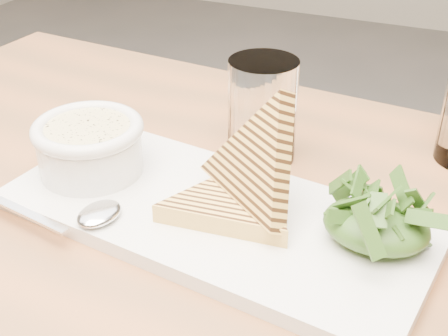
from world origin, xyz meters
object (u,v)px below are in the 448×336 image
at_px(platter, 216,215).
at_px(soup_bowl, 90,153).
at_px(table_top, 242,298).
at_px(glass_near, 262,111).

xyz_separation_m(platter, soup_bowl, (-0.15, 0.01, 0.03)).
relative_size(table_top, platter, 2.96).
xyz_separation_m(table_top, glass_near, (-0.06, 0.20, 0.08)).
bearing_deg(glass_near, platter, -87.80).
bearing_deg(platter, soup_bowl, 175.11).
height_order(soup_bowl, glass_near, glass_near).
distance_m(table_top, glass_near, 0.23).
height_order(table_top, glass_near, glass_near).
height_order(table_top, soup_bowl, soup_bowl).
distance_m(soup_bowl, glass_near, 0.19).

